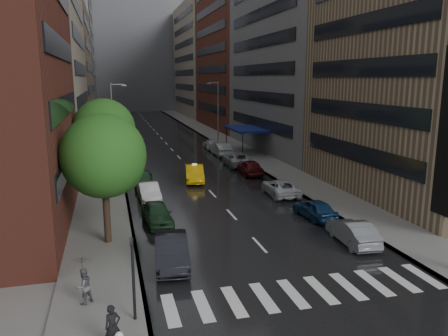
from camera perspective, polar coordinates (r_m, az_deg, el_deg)
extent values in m
plane|color=gray|center=(22.74, 8.10, -13.52)|extent=(220.00, 220.00, 0.00)
cube|color=black|center=(70.04, -7.98, 3.67)|extent=(14.00, 140.00, 0.01)
cube|color=gray|center=(69.55, -15.37, 3.36)|extent=(4.00, 140.00, 0.15)
cube|color=gray|center=(71.65, -0.81, 4.01)|extent=(4.00, 140.00, 0.15)
cube|color=silver|center=(19.55, -7.00, -17.91)|extent=(0.55, 2.80, 0.01)
cube|color=silver|center=(19.75, -2.78, -17.50)|extent=(0.55, 2.80, 0.01)
cube|color=silver|center=(20.05, 1.31, -17.01)|extent=(0.55, 2.80, 0.01)
cube|color=silver|center=(20.44, 5.24, -16.47)|extent=(0.55, 2.80, 0.01)
cube|color=silver|center=(20.92, 8.99, -15.87)|extent=(0.55, 2.80, 0.01)
cube|color=silver|center=(21.47, 12.54, -15.25)|extent=(0.55, 2.80, 0.01)
cube|color=silver|center=(22.11, 15.87, -14.61)|extent=(0.55, 2.80, 0.01)
cube|color=silver|center=(22.81, 18.99, -13.96)|extent=(0.55, 2.80, 0.01)
cube|color=silver|center=(23.57, 21.91, -13.32)|extent=(0.55, 2.80, 0.01)
cube|color=silver|center=(24.39, 24.61, -12.69)|extent=(0.55, 2.80, 0.01)
cube|color=gray|center=(55.79, -22.92, 18.39)|extent=(8.00, 28.00, 34.00)
cube|color=#937A5B|center=(83.17, -19.98, 11.94)|extent=(8.00, 28.00, 22.00)
cube|color=slate|center=(113.47, -18.97, 15.81)|extent=(8.00, 32.00, 38.00)
cube|color=#937A5B|center=(39.02, 23.16, 18.69)|extent=(8.00, 20.00, 30.00)
cube|color=slate|center=(59.64, 8.32, 13.84)|extent=(8.00, 28.00, 24.00)
cube|color=maroon|center=(86.48, 0.83, 17.23)|extent=(8.00, 28.00, 36.00)
cube|color=gray|center=(115.33, -3.33, 13.84)|extent=(8.00, 32.00, 28.00)
cube|color=slate|center=(137.28, -11.77, 14.11)|extent=(40.00, 14.00, 32.00)
cylinder|color=#382619|center=(26.42, -15.09, -5.26)|extent=(0.40, 0.40, 4.24)
sphere|color=#1E5116|center=(25.70, -15.47, 1.55)|extent=(4.85, 4.85, 4.85)
cylinder|color=#382619|center=(37.39, -15.12, -0.19)|extent=(0.40, 0.40, 4.41)
sphere|color=#1E5116|center=(36.88, -15.39, 4.84)|extent=(5.04, 5.04, 5.04)
cylinder|color=#382619|center=(48.49, -15.12, 2.30)|extent=(0.40, 0.40, 4.14)
sphere|color=#1E5116|center=(48.10, -15.32, 5.95)|extent=(4.73, 4.73, 4.73)
imported|color=#E1A90B|center=(41.41, -3.87, -0.70)|extent=(2.31, 4.91, 1.56)
imported|color=black|center=(23.36, -6.90, -10.67)|extent=(2.10, 4.93, 1.58)
imported|color=#17331C|center=(29.68, -8.74, -5.91)|extent=(1.98, 4.44, 1.48)
imported|color=silver|center=(35.33, -9.79, -3.11)|extent=(1.68, 4.43, 1.44)
imported|color=#1C3E21|center=(40.43, -10.47, -1.30)|extent=(1.95, 4.18, 1.39)
imported|color=slate|center=(27.13, 16.46, -8.01)|extent=(1.82, 4.48, 1.44)
imported|color=navy|center=(31.22, 11.79, -5.22)|extent=(1.96, 4.18, 1.38)
imported|color=silver|center=(36.77, 7.39, -2.52)|extent=(2.50, 4.99, 1.36)
imported|color=#511013|center=(44.22, 3.41, 0.10)|extent=(1.93, 4.59, 1.55)
imported|color=#9DA3A6|center=(48.56, 1.70, 1.15)|extent=(2.70, 5.57, 1.53)
imported|color=#B0B7BA|center=(55.24, -0.38, 2.47)|extent=(1.77, 4.86, 1.59)
imported|color=silver|center=(60.40, -1.65, 3.14)|extent=(1.94, 4.63, 1.34)
imported|color=black|center=(17.02, -14.34, -19.41)|extent=(0.67, 0.54, 1.60)
sphere|color=white|center=(17.12, -13.56, -20.55)|extent=(0.32, 0.32, 0.32)
imported|color=#525257|center=(20.15, -17.87, -14.49)|extent=(0.97, 0.94, 1.58)
imported|color=black|center=(19.80, -18.03, -12.25)|extent=(0.96, 0.98, 0.88)
cylinder|color=black|center=(18.12, -11.73, -14.39)|extent=(0.12, 0.12, 3.20)
imported|color=black|center=(17.56, -11.92, -10.27)|extent=(0.18, 0.15, 0.90)
cylinder|color=gray|center=(49.14, -14.34, 5.50)|extent=(0.18, 0.18, 9.00)
cube|color=gray|center=(48.92, -12.93, 10.47)|extent=(0.50, 0.22, 0.16)
cylinder|color=gray|center=(66.05, -0.78, 7.35)|extent=(0.18, 0.18, 9.00)
cube|color=gray|center=(65.54, -2.00, 10.99)|extent=(0.50, 0.22, 0.16)
cube|color=navy|center=(56.94, 2.87, 5.13)|extent=(4.00, 8.00, 0.25)
cylinder|color=black|center=(53.07, 2.45, 3.02)|extent=(0.12, 0.12, 3.00)
cylinder|color=black|center=(60.30, 0.30, 4.07)|extent=(0.12, 0.12, 3.00)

